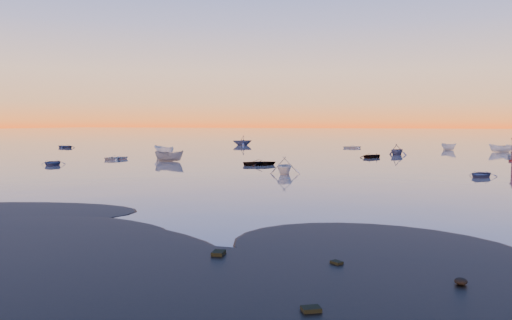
% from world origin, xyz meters
% --- Properties ---
extents(ground, '(600.00, 600.00, 0.00)m').
position_xyz_m(ground, '(0.00, 100.00, 0.00)').
color(ground, slate).
rests_on(ground, ground).
extents(mud_lobes, '(140.00, 6.00, 0.07)m').
position_xyz_m(mud_lobes, '(0.00, -1.00, 0.01)').
color(mud_lobes, black).
rests_on(mud_lobes, ground).
extents(moored_fleet, '(124.00, 58.00, 1.20)m').
position_xyz_m(moored_fleet, '(0.00, 53.00, 0.00)').
color(moored_fleet, silver).
rests_on(moored_fleet, ground).
extents(boat_near_left, '(3.92, 3.33, 0.92)m').
position_xyz_m(boat_near_left, '(-25.81, 25.93, 0.00)').
color(boat_near_left, '#364268').
rests_on(boat_near_left, ground).
extents(boat_near_center, '(1.68, 3.96, 1.37)m').
position_xyz_m(boat_near_center, '(-15.86, 35.06, 0.00)').
color(boat_near_center, slate).
rests_on(boat_near_center, ground).
extents(boat_near_right, '(3.83, 2.21, 1.26)m').
position_xyz_m(boat_near_right, '(1.57, 24.60, 0.00)').
color(boat_near_right, silver).
rests_on(boat_near_right, ground).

